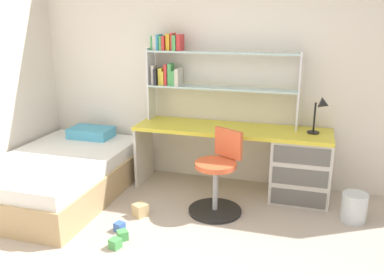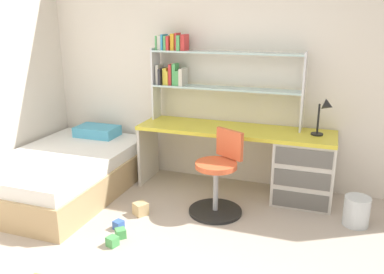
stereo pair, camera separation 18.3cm
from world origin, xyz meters
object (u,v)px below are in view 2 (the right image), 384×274
object	(u,v)px
desk	(285,162)
toy_block_green_0	(121,233)
toy_block_blue_2	(119,225)
toy_block_natural_3	(141,209)
bed_platform	(66,172)
bookshelf_hutch	(203,69)
waste_bin	(357,211)
swivel_chair	(218,181)
desk_lamp	(325,111)
toy_block_green_5	(112,241)

from	to	relation	value
desk	toy_block_green_0	size ratio (longest dim) A/B	24.84
toy_block_blue_2	toy_block_natural_3	xyz separation A→B (m)	(0.06, 0.32, 0.02)
bed_platform	toy_block_blue_2	xyz separation A→B (m)	(0.94, -0.54, -0.19)
bookshelf_hutch	waste_bin	size ratio (longest dim) A/B	6.01
swivel_chair	toy_block_blue_2	distance (m)	1.02
toy_block_blue_2	toy_block_natural_3	bearing A→B (deg)	78.52
bookshelf_hutch	bed_platform	distance (m)	1.86
desk_lamp	swivel_chair	xyz separation A→B (m)	(-0.92, -0.55, -0.64)
waste_bin	toy_block_blue_2	bearing A→B (deg)	-158.56
desk	desk_lamp	distance (m)	0.67
swivel_chair	toy_block_blue_2	size ratio (longest dim) A/B	10.14
swivel_chair	toy_block_green_0	distance (m)	1.04
desk_lamp	toy_block_blue_2	world-z (taller)	desk_lamp
toy_block_blue_2	toy_block_natural_3	distance (m)	0.33
desk	toy_block_green_0	world-z (taller)	desk
bookshelf_hutch	desk_lamp	bearing A→B (deg)	-7.05
waste_bin	toy_block_natural_3	world-z (taller)	waste_bin
bed_platform	toy_block_blue_2	bearing A→B (deg)	-29.84
bed_platform	toy_block_blue_2	world-z (taller)	bed_platform
desk	toy_block_blue_2	distance (m)	1.80
toy_block_natural_3	toy_block_blue_2	bearing A→B (deg)	-101.48
toy_block_blue_2	swivel_chair	bearing A→B (deg)	39.75
bookshelf_hutch	desk_lamp	distance (m)	1.36
bed_platform	waste_bin	size ratio (longest dim) A/B	6.73
bookshelf_hutch	toy_block_green_5	distance (m)	2.05
desk_lamp	bed_platform	distance (m)	2.79
desk	toy_block_natural_3	bearing A→B (deg)	-145.77
bookshelf_hutch	toy_block_blue_2	distance (m)	1.87
swivel_chair	toy_block_green_5	size ratio (longest dim) A/B	9.63
desk_lamp	toy_block_blue_2	bearing A→B (deg)	-144.83
swivel_chair	toy_block_green_5	distance (m)	1.15
toy_block_blue_2	toy_block_natural_3	size ratio (longest dim) A/B	0.67
desk	toy_block_green_5	distance (m)	1.93
toy_block_natural_3	desk_lamp	bearing A→B (deg)	28.12
toy_block_green_0	toy_block_natural_3	bearing A→B (deg)	93.53
desk	desk_lamp	world-z (taller)	desk_lamp
desk_lamp	toy_block_natural_3	bearing A→B (deg)	-151.88
toy_block_blue_2	bookshelf_hutch	bearing A→B (deg)	75.07
desk_lamp	toy_block_green_0	size ratio (longest dim) A/B	4.59
bookshelf_hutch	waste_bin	distance (m)	2.10
desk_lamp	toy_block_green_5	size ratio (longest dim) A/B	4.55
desk	bed_platform	bearing A→B (deg)	-164.41
bed_platform	desk	bearing A→B (deg)	15.59
waste_bin	toy_block_blue_2	distance (m)	2.18
bookshelf_hutch	toy_block_natural_3	size ratio (longest dim) A/B	13.85
swivel_chair	bed_platform	world-z (taller)	swivel_chair
desk	waste_bin	distance (m)	0.84
bookshelf_hutch	desk_lamp	size ratio (longest dim) A/B	4.33
swivel_chair	bed_platform	size ratio (longest dim) A/B	0.44
toy_block_blue_2	desk_lamp	bearing A→B (deg)	35.17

